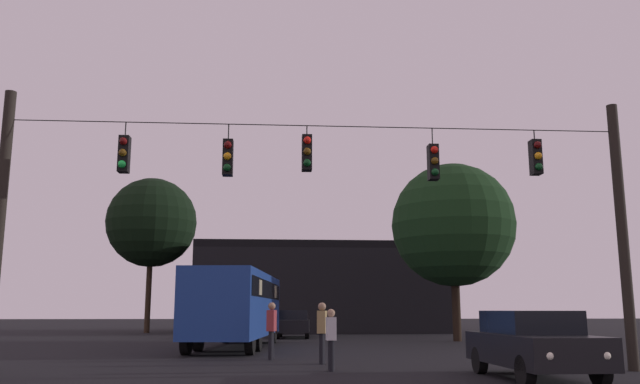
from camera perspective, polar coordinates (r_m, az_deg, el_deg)
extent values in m
plane|color=black|center=(29.04, -1.76, -13.45)|extent=(168.00, 168.00, 0.00)
cylinder|color=black|center=(18.86, 25.27, -3.33)|extent=(0.28, 0.28, 7.08)
cylinder|color=black|center=(17.06, 0.09, 5.89)|extent=(16.06, 0.02, 0.02)
cylinder|color=black|center=(17.41, -16.88, 5.34)|extent=(0.03, 0.03, 0.37)
cube|color=black|center=(17.24, -17.00, 3.22)|extent=(0.26, 0.32, 0.95)
sphere|color=#510A0A|center=(17.14, -17.08, 4.33)|extent=(0.20, 0.20, 0.20)
sphere|color=#5B3D0C|center=(17.07, -17.13, 3.36)|extent=(0.20, 0.20, 0.20)
sphere|color=#1EE04C|center=(17.01, -17.18, 2.38)|extent=(0.20, 0.20, 0.20)
cylinder|color=black|center=(17.01, -8.12, 5.27)|extent=(0.03, 0.03, 0.42)
cube|color=black|center=(16.83, -8.18, 3.03)|extent=(0.26, 0.32, 0.95)
sphere|color=#510A0A|center=(16.73, -8.20, 4.17)|extent=(0.20, 0.20, 0.20)
sphere|color=orange|center=(16.66, -8.22, 3.17)|extent=(0.20, 0.20, 0.20)
sphere|color=#0C4219|center=(16.59, -8.25, 2.16)|extent=(0.20, 0.20, 0.20)
cylinder|color=black|center=(17.00, -1.17, 5.45)|extent=(0.03, 0.03, 0.26)
cube|color=black|center=(16.85, -1.18, 3.47)|extent=(0.26, 0.32, 0.95)
sphere|color=red|center=(16.75, -1.14, 4.62)|extent=(0.20, 0.20, 0.20)
sphere|color=#5B3D0C|center=(16.67, -1.15, 3.62)|extent=(0.20, 0.20, 0.20)
sphere|color=#0C4219|center=(16.60, -1.15, 2.62)|extent=(0.20, 0.20, 0.20)
cylinder|color=black|center=(17.46, 9.94, 4.85)|extent=(0.03, 0.03, 0.46)
cube|color=black|center=(17.29, 10.01, 2.60)|extent=(0.26, 0.32, 0.95)
sphere|color=red|center=(17.19, 10.13, 3.71)|extent=(0.20, 0.20, 0.20)
sphere|color=#5B3D0C|center=(17.12, 10.16, 2.74)|extent=(0.20, 0.20, 0.20)
sphere|color=#0C4219|center=(17.06, 10.19, 1.76)|extent=(0.20, 0.20, 0.20)
cylinder|color=black|center=(18.36, 18.49, 4.78)|extent=(0.03, 0.03, 0.27)
cube|color=black|center=(18.21, 18.60, 2.93)|extent=(0.26, 0.32, 0.95)
sphere|color=#510A0A|center=(18.12, 18.76, 3.98)|extent=(0.20, 0.20, 0.20)
sphere|color=orange|center=(18.05, 18.82, 3.06)|extent=(0.20, 0.20, 0.20)
sphere|color=#0C4219|center=(17.98, 18.87, 2.13)|extent=(0.20, 0.20, 0.20)
cube|color=navy|center=(27.15, -7.34, -9.89)|extent=(3.54, 11.19, 2.50)
cube|color=black|center=(27.16, -7.31, -8.60)|extent=(3.52, 10.54, 0.70)
cylinder|color=black|center=(31.25, -8.34, -12.22)|extent=(0.37, 1.02, 1.00)
cylinder|color=black|center=(30.96, -4.19, -12.32)|extent=(0.37, 1.02, 1.00)
cylinder|color=black|center=(25.21, -10.74, -12.61)|extent=(0.37, 1.02, 1.00)
cylinder|color=black|center=(24.84, -5.60, -12.77)|extent=(0.37, 1.02, 1.00)
cylinder|color=black|center=(23.27, -11.78, -12.77)|extent=(0.37, 1.02, 1.00)
cylinder|color=black|center=(22.88, -6.22, -12.96)|extent=(0.37, 1.02, 1.00)
cube|color=beige|center=(30.43, -6.37, -8.81)|extent=(2.62, 1.04, 0.56)
cube|color=beige|center=(24.45, -8.29, -8.39)|extent=(2.62, 1.04, 0.56)
cube|color=black|center=(15.69, 18.43, -13.11)|extent=(1.85, 4.32, 0.68)
cube|color=black|center=(15.81, 18.09, -10.93)|extent=(1.61, 2.34, 0.52)
cylinder|color=black|center=(14.77, 23.63, -14.31)|extent=(0.23, 0.64, 0.64)
cylinder|color=black|center=(14.11, 17.78, -14.90)|extent=(0.23, 0.64, 0.64)
cylinder|color=black|center=(17.33, 19.10, -13.90)|extent=(0.23, 0.64, 0.64)
cylinder|color=black|center=(16.77, 13.99, -14.29)|extent=(0.23, 0.64, 0.64)
sphere|color=white|center=(14.05, 24.07, -13.13)|extent=(0.18, 0.18, 0.18)
sphere|color=white|center=(13.54, 19.67, -13.56)|extent=(0.18, 0.18, 0.18)
cube|color=black|center=(36.74, -2.40, -11.78)|extent=(2.06, 4.40, 0.68)
cube|color=black|center=(36.58, -2.40, -10.85)|extent=(1.72, 2.41, 0.52)
cylinder|color=black|center=(38.20, -3.54, -12.23)|extent=(0.26, 0.65, 0.64)
cylinder|color=black|center=(38.15, -1.12, -12.25)|extent=(0.26, 0.65, 0.64)
cylinder|color=black|center=(35.37, -3.78, -12.37)|extent=(0.26, 0.65, 0.64)
cylinder|color=black|center=(35.32, -1.16, -12.39)|extent=(0.26, 0.65, 0.64)
sphere|color=white|center=(38.86, -3.16, -11.70)|extent=(0.18, 0.18, 0.18)
sphere|color=white|center=(38.83, -1.43, -11.71)|extent=(0.18, 0.18, 0.18)
cylinder|color=black|center=(19.02, 0.14, -13.76)|extent=(0.14, 0.14, 0.87)
cylinder|color=black|center=(19.17, 0.22, -13.73)|extent=(0.14, 0.14, 0.87)
cube|color=#997F4C|center=(19.07, 0.18, -11.47)|extent=(0.32, 0.41, 0.65)
sphere|color=#8C6B51|center=(19.06, 0.18, -10.14)|extent=(0.23, 0.23, 0.23)
cylinder|color=black|center=(20.67, -4.41, -13.44)|extent=(0.14, 0.14, 0.88)
cylinder|color=black|center=(20.82, -4.29, -13.42)|extent=(0.14, 0.14, 0.88)
cube|color=maroon|center=(20.72, -4.32, -11.32)|extent=(0.33, 0.41, 0.66)
sphere|color=#8C6B51|center=(20.72, -4.30, -10.08)|extent=(0.24, 0.24, 0.24)
cylinder|color=black|center=(16.97, 0.96, -14.32)|extent=(0.14, 0.14, 0.77)
cylinder|color=black|center=(16.81, 1.03, -14.35)|extent=(0.14, 0.14, 0.77)
cube|color=silver|center=(16.86, 0.99, -12.04)|extent=(0.25, 0.37, 0.58)
sphere|color=#8C6B51|center=(16.85, 0.98, -10.70)|extent=(0.21, 0.21, 0.21)
cube|color=black|center=(48.16, -0.21, -8.95)|extent=(16.96, 12.68, 5.55)
cube|color=black|center=(48.33, -0.20, -5.36)|extent=(16.96, 12.68, 0.50)
cylinder|color=#2D2116|center=(45.88, -14.99, -8.64)|extent=(0.38, 0.38, 5.36)
sphere|color=black|center=(46.26, -14.71, -2.63)|extent=(6.20, 6.20, 6.20)
cylinder|color=black|center=(33.35, 12.00, -9.72)|extent=(0.42, 0.42, 3.63)
sphere|color=black|center=(33.63, 11.74, -2.86)|extent=(6.30, 6.30, 6.30)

